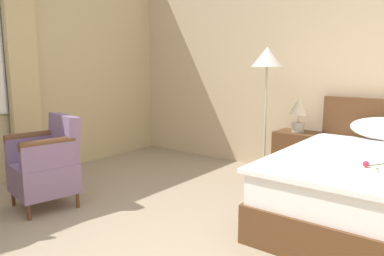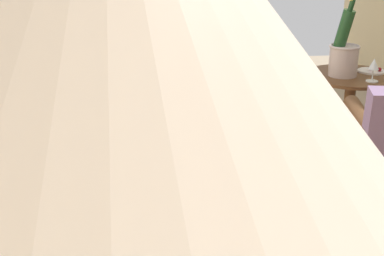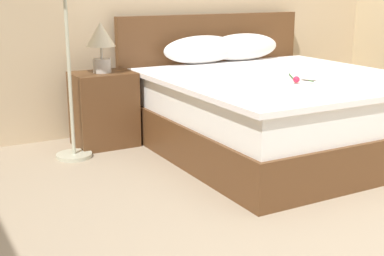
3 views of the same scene
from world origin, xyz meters
The scene contains 3 objects.
bed centered at (1.01, 2.13, 0.34)m, with size 1.93×2.11×1.05m.
nightstand centered at (-0.18, 2.87, 0.31)m, with size 0.52×0.39×0.62m.
bedside_lamp centered at (-0.18, 2.87, 0.88)m, with size 0.23×0.23×0.41m.
Camera 3 is at (-1.64, -1.28, 1.30)m, focal length 50.00 mm.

